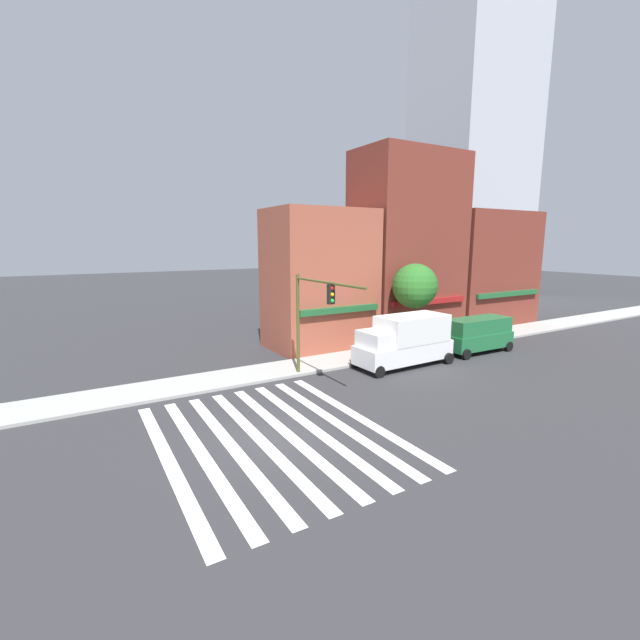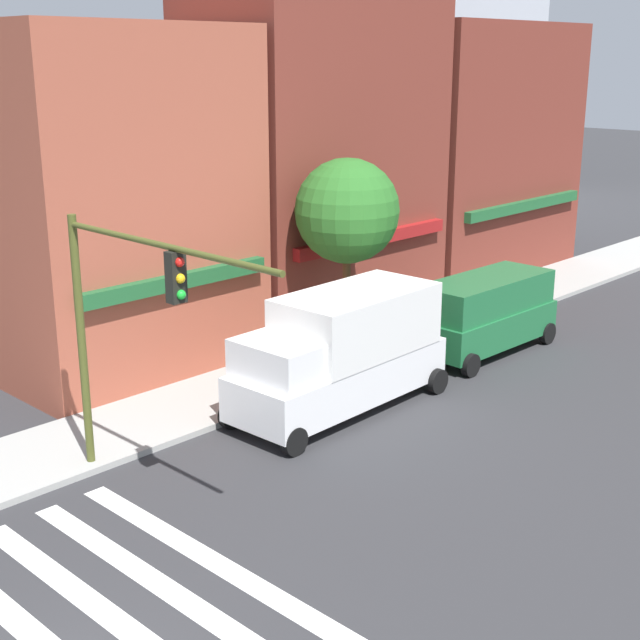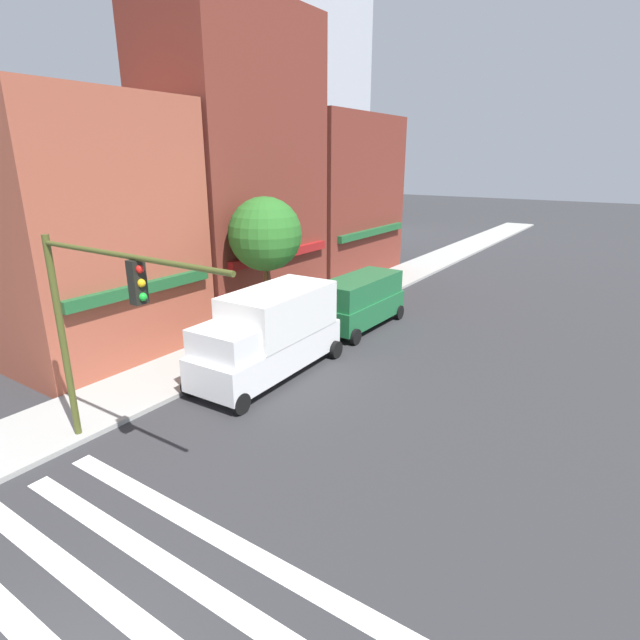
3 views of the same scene
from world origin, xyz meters
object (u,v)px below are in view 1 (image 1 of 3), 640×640
Objects in this scene: pedestrian_green_top at (446,330)px; fire_hydrant at (369,353)px; box_truck_white at (405,340)px; traffic_signal at (312,308)px; van_green at (477,333)px; street_tree at (415,286)px.

pedestrian_green_top is 2.10× the size of fire_hydrant.
box_truck_white is 7.43× the size of fire_hydrant.
traffic_signal is 1.01× the size of box_truck_white.
street_tree is (-3.15, 2.80, 3.11)m from van_green.
box_truck_white is at bearing -139.07° from street_tree.
traffic_signal is 1.09× the size of street_tree.
street_tree is (-2.93, 0.29, 3.32)m from pedestrian_green_top.
street_tree reaches higher than box_truck_white.
pedestrian_green_top is 0.31× the size of street_tree.
pedestrian_green_top is at bearing -5.62° from street_tree.
traffic_signal is 7.50× the size of fire_hydrant.
box_truck_white is 3.54× the size of pedestrian_green_top.
van_green reaches higher than fire_hydrant.
fire_hydrant is at bearing 168.81° from van_green.
traffic_signal reaches higher than fire_hydrant.
pedestrian_green_top is at bearing 96.17° from van_green.
street_tree is (9.55, 2.73, 0.41)m from traffic_signal.
box_truck_white is 5.11m from street_tree.
traffic_signal is at bearing 177.74° from box_truck_white.
van_green is at bearing -12.33° from fire_hydrant.
street_tree reaches higher than pedestrian_green_top.
pedestrian_green_top is at bearing 20.57° from box_truck_white.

